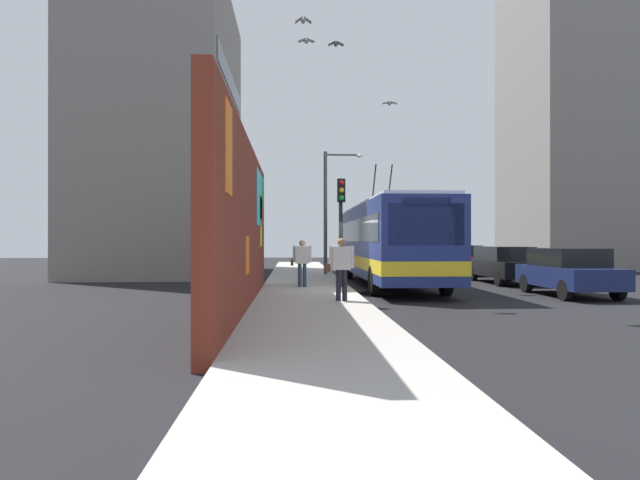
% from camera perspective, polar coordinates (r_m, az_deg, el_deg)
% --- Properties ---
extents(ground_plane, '(80.00, 80.00, 0.00)m').
position_cam_1_polar(ground_plane, '(18.60, 3.57, -5.72)').
color(ground_plane, black).
extents(sidewalk_slab, '(48.00, 3.20, 0.15)m').
position_cam_1_polar(sidewalk_slab, '(18.48, -1.39, -5.52)').
color(sidewalk_slab, '#ADA8A0').
rests_on(sidewalk_slab, ground_plane).
extents(graffiti_wall, '(13.26, 0.32, 4.38)m').
position_cam_1_polar(graffiti_wall, '(14.11, -8.01, 1.44)').
color(graffiti_wall, maroon).
rests_on(graffiti_wall, ground_plane).
extents(building_far_left, '(12.53, 7.23, 15.60)m').
position_cam_1_polar(building_far_left, '(31.61, -16.17, 10.81)').
color(building_far_left, gray).
rests_on(building_far_left, ground_plane).
extents(building_far_right, '(8.44, 8.46, 19.23)m').
position_cam_1_polar(building_far_right, '(40.08, 26.10, 11.13)').
color(building_far_right, gray).
rests_on(building_far_right, ground_plane).
extents(city_bus, '(12.13, 2.69, 5.11)m').
position_cam_1_polar(city_bus, '(21.79, 7.36, -0.03)').
color(city_bus, navy).
rests_on(city_bus, ground_plane).
extents(parked_car_navy, '(4.10, 1.87, 1.58)m').
position_cam_1_polar(parked_car_navy, '(19.49, 24.94, -3.00)').
color(parked_car_navy, navy).
rests_on(parked_car_navy, ground_plane).
extents(parked_car_black, '(4.65, 1.87, 1.58)m').
position_cam_1_polar(parked_car_black, '(24.33, 19.04, -2.41)').
color(parked_car_black, black).
rests_on(parked_car_black, ground_plane).
extents(parked_car_red, '(4.83, 1.90, 1.58)m').
position_cam_1_polar(parked_car_red, '(30.18, 14.60, -1.96)').
color(parked_car_red, '#B21E19').
rests_on(parked_car_red, ground_plane).
extents(pedestrian_at_curb, '(0.23, 0.77, 1.75)m').
position_cam_1_polar(pedestrian_at_curb, '(14.95, 2.27, -2.54)').
color(pedestrian_at_curb, '#1E1E2D').
rests_on(pedestrian_at_curb, sidewalk_slab).
extents(pedestrian_midblock, '(0.23, 0.76, 1.71)m').
position_cam_1_polar(pedestrian_midblock, '(19.45, -1.94, -2.06)').
color(pedestrian_midblock, '#2D3F59').
rests_on(pedestrian_midblock, sidewalk_slab).
extents(traffic_light, '(0.49, 0.28, 3.94)m').
position_cam_1_polar(traffic_light, '(19.34, 2.25, 2.83)').
color(traffic_light, '#2D382D').
rests_on(traffic_light, sidewalk_slab).
extents(street_lamp, '(0.44, 1.95, 6.14)m').
position_cam_1_polar(street_lamp, '(26.84, 1.09, 3.97)').
color(street_lamp, '#4C4C51').
rests_on(street_lamp, sidewalk_slab).
extents(flying_pigeons, '(5.70, 3.97, 2.47)m').
position_cam_1_polar(flying_pigeons, '(19.17, 2.26, 20.46)').
color(flying_pigeons, slate).
extents(curbside_puddle, '(1.54, 1.54, 0.00)m').
position_cam_1_polar(curbside_puddle, '(18.66, 5.42, -5.69)').
color(curbside_puddle, black).
rests_on(curbside_puddle, ground_plane).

